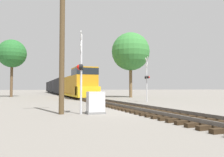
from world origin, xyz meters
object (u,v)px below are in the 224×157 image
(relay_cabinet, at_px, (96,103))
(tree_far_right, at_px, (131,52))
(crossing_signal_far, at_px, (147,78))
(utility_pole, at_px, (62,45))
(crossing_signal_near, at_px, (81,69))
(tree_mid_background, at_px, (12,54))
(freight_train, at_px, (60,87))

(relay_cabinet, relative_size, tree_far_right, 0.12)
(crossing_signal_far, xyz_separation_m, utility_pole, (-9.80, -7.78, 1.30))
(crossing_signal_near, bearing_deg, tree_mid_background, -153.06)
(crossing_signal_near, height_order, tree_mid_background, tree_mid_background)
(freight_train, distance_m, crossing_signal_far, 35.29)
(crossing_signal_near, xyz_separation_m, relay_cabinet, (0.86, -0.07, -1.93))
(crossing_signal_near, relative_size, relay_cabinet, 3.67)
(freight_train, bearing_deg, relay_cabinet, -94.22)
(tree_far_right, relative_size, tree_mid_background, 1.07)
(freight_train, xyz_separation_m, crossing_signal_near, (-4.05, -43.12, 0.67))
(freight_train, distance_m, utility_pole, 43.07)
(utility_pole, relative_size, tree_mid_background, 0.77)
(freight_train, xyz_separation_m, crossing_signal_far, (4.77, -34.96, 0.69))
(relay_cabinet, bearing_deg, crossing_signal_near, 175.37)
(crossing_signal_far, bearing_deg, freight_train, 21.43)
(crossing_signal_near, height_order, utility_pole, utility_pole)
(crossing_signal_far, height_order, relay_cabinet, crossing_signal_far)
(crossing_signal_near, distance_m, relay_cabinet, 2.11)
(freight_train, distance_m, tree_far_right, 25.63)
(crossing_signal_near, relative_size, utility_pole, 0.61)
(crossing_signal_near, bearing_deg, relay_cabinet, 100.86)
(crossing_signal_far, height_order, tree_far_right, tree_far_right)
(utility_pole, height_order, tree_mid_background, tree_mid_background)
(freight_train, xyz_separation_m, relay_cabinet, (-3.19, -43.19, -1.26))
(tree_far_right, distance_m, tree_mid_background, 19.97)
(crossing_signal_far, xyz_separation_m, relay_cabinet, (-7.96, -8.24, -1.95))
(relay_cabinet, relative_size, tree_mid_background, 0.13)
(utility_pole, bearing_deg, freight_train, 83.28)
(freight_train, relative_size, crossing_signal_near, 13.09)
(crossing_signal_near, bearing_deg, utility_pole, -96.02)
(crossing_signal_near, xyz_separation_m, tree_mid_background, (-5.71, 28.18, 4.73))
(utility_pole, bearing_deg, tree_mid_background, 99.64)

